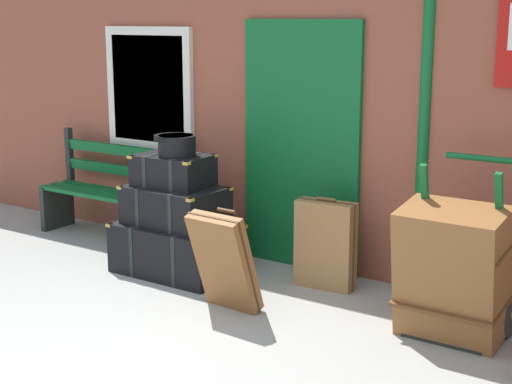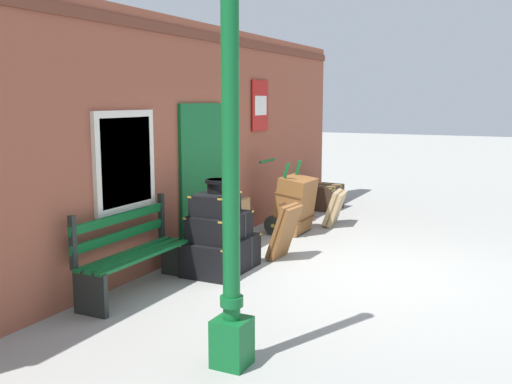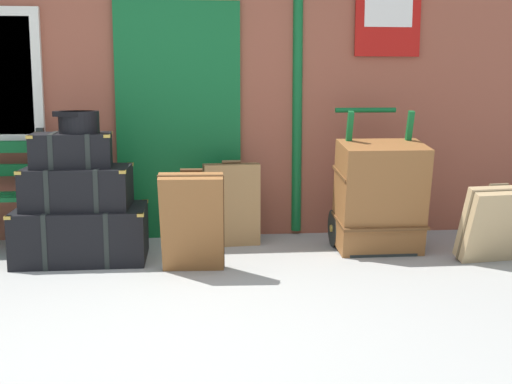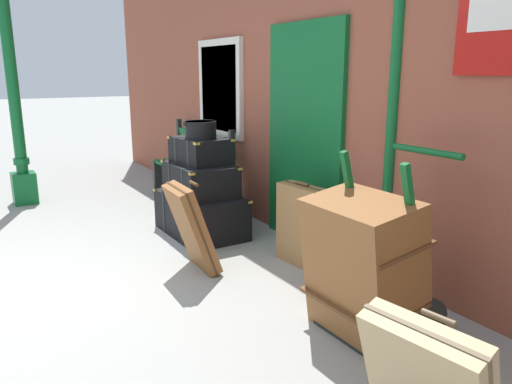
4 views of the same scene
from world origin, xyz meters
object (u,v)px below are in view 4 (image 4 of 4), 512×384
large_brown_trunk (364,267)px  porters_trolley (382,290)px  lamp_post (15,110)px  round_hatbox (201,128)px  steamer_trunk_base (201,214)px  suitcase_slate (428,380)px  suitcase_olive (192,228)px  suitcase_oxblood (301,225)px  steamer_trunk_top (201,150)px  steamer_trunk_middle (200,179)px  platform_bench (194,169)px

large_brown_trunk → porters_trolley: bearing=90.0°
lamp_post → round_hatbox: (2.30, 1.42, -0.09)m
round_hatbox → steamer_trunk_base: bearing=-96.3°
lamp_post → round_hatbox: 2.70m
round_hatbox → suitcase_slate: bearing=-7.8°
large_brown_trunk → suitcase_slate: bearing=-25.5°
round_hatbox → suitcase_olive: (0.86, -0.51, -0.72)m
suitcase_oxblood → porters_trolley: bearing=-11.1°
steamer_trunk_base → steamer_trunk_top: (-0.06, 0.04, 0.66)m
suitcase_oxblood → suitcase_slate: suitcase_oxblood is taller
lamp_post → steamer_trunk_base: size_ratio=3.08×
lamp_post → suitcase_olive: bearing=16.0°
lamp_post → suitcase_slate: (5.53, 0.98, -0.89)m
round_hatbox → suitcase_oxblood: size_ratio=0.47×
lamp_post → suitcase_olive: size_ratio=4.03×
steamer_trunk_top → suitcase_slate: size_ratio=1.03×
steamer_trunk_base → large_brown_trunk: size_ratio=1.09×
large_brown_trunk → lamp_post: bearing=-163.7°
round_hatbox → suitcase_oxblood: 1.47m
steamer_trunk_middle → steamer_trunk_top: steamer_trunk_top is taller
suitcase_olive → suitcase_slate: 2.37m
platform_bench → round_hatbox: (1.18, -0.45, 0.65)m
steamer_trunk_top → porters_trolley: size_ratio=0.54×
lamp_post → large_brown_trunk: 4.95m
platform_bench → suitcase_slate: 4.50m
suitcase_olive → steamer_trunk_base: bearing=150.4°
porters_trolley → steamer_trunk_middle: bearing=-176.6°
lamp_post → steamer_trunk_base: lamp_post is taller
steamer_trunk_base → suitcase_olive: 1.01m
steamer_trunk_middle → round_hatbox: round_hatbox is taller
platform_bench → steamer_trunk_middle: bearing=-21.5°
steamer_trunk_middle → suitcase_oxblood: steamer_trunk_middle is taller
lamp_post → porters_trolley: bearing=18.3°
platform_bench → suitcase_oxblood: 2.39m
steamer_trunk_middle → large_brown_trunk: large_brown_trunk is taller
large_brown_trunk → steamer_trunk_top: bearing=178.4°
suitcase_olive → suitcase_slate: size_ratio=1.24×
lamp_post → round_hatbox: lamp_post is taller
steamer_trunk_middle → round_hatbox: size_ratio=2.35×
steamer_trunk_middle → suitcase_slate: size_ratio=1.33×
suitcase_oxblood → suitcase_olive: (-0.35, -0.88, 0.03)m
suitcase_oxblood → suitcase_slate: 2.18m
suitcase_olive → suitcase_slate: suitcase_olive is taller
steamer_trunk_middle → porters_trolley: 2.44m
steamer_trunk_top → suitcase_slate: (3.29, -0.46, -0.57)m
steamer_trunk_top → large_brown_trunk: size_ratio=0.69×
steamer_trunk_top → large_brown_trunk: 2.49m
lamp_post → porters_trolley: lamp_post is taller
platform_bench → porters_trolley: 3.59m
suitcase_slate → large_brown_trunk: bearing=154.5°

